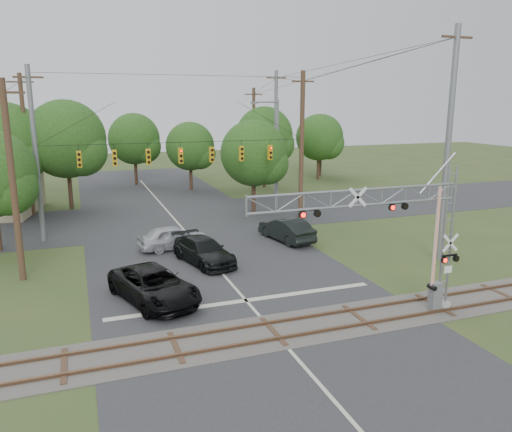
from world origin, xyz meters
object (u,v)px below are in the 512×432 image
object	(u,v)px
pickup_black	(154,286)
car_dark	(204,251)
crossing_gantry	(394,228)
sedan_silver	(173,237)
traffic_signal_span	(193,152)
streetlight	(275,149)

from	to	relation	value
pickup_black	car_dark	size ratio (longest dim) A/B	1.12
crossing_gantry	sedan_silver	world-z (taller)	crossing_gantry
crossing_gantry	traffic_signal_span	bearing A→B (deg)	103.37
car_dark	traffic_signal_span	bearing A→B (deg)	65.92
sedan_silver	streetlight	bearing A→B (deg)	-58.25
pickup_black	sedan_silver	world-z (taller)	pickup_black
crossing_gantry	car_dark	bearing A→B (deg)	119.50
car_dark	streetlight	bearing A→B (deg)	38.14
car_dark	sedan_silver	size ratio (longest dim) A/B	1.13
car_dark	streetlight	size ratio (longest dim) A/B	0.54
crossing_gantry	sedan_silver	size ratio (longest dim) A/B	2.20
streetlight	sedan_silver	bearing A→B (deg)	-139.52
crossing_gantry	pickup_black	xyz separation A→B (m)	(-9.30, 5.29, -3.25)
traffic_signal_span	pickup_black	distance (m)	14.80
pickup_black	streetlight	xyz separation A→B (m)	(13.12, 17.42, 4.47)
crossing_gantry	traffic_signal_span	xyz separation A→B (m)	(-4.36, 18.35, 1.66)
crossing_gantry	streetlight	bearing A→B (deg)	80.45
pickup_black	sedan_silver	size ratio (longest dim) A/B	1.26
pickup_black	car_dark	distance (m)	6.00
traffic_signal_span	streetlight	size ratio (longest dim) A/B	2.06
crossing_gantry	car_dark	xyz separation A→B (m)	(-5.71, 10.10, -3.30)
pickup_black	streetlight	size ratio (longest dim) A/B	0.60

